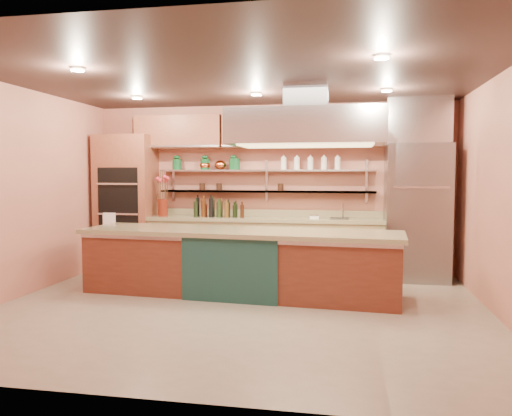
% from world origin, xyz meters
% --- Properties ---
extents(floor, '(6.00, 5.00, 0.02)m').
position_xyz_m(floor, '(0.00, 0.00, -0.01)').
color(floor, gray).
rests_on(floor, ground).
extents(ceiling, '(6.00, 5.00, 0.02)m').
position_xyz_m(ceiling, '(0.00, 0.00, 2.80)').
color(ceiling, black).
rests_on(ceiling, wall_back).
extents(wall_back, '(6.00, 0.04, 2.80)m').
position_xyz_m(wall_back, '(0.00, 2.50, 1.40)').
color(wall_back, '#B96D57').
rests_on(wall_back, floor).
extents(wall_front, '(6.00, 0.04, 2.80)m').
position_xyz_m(wall_front, '(0.00, -2.50, 1.40)').
color(wall_front, '#B96D57').
rests_on(wall_front, floor).
extents(wall_left, '(0.04, 5.00, 2.80)m').
position_xyz_m(wall_left, '(-3.00, 0.00, 1.40)').
color(wall_left, '#B96D57').
rests_on(wall_left, floor).
extents(wall_right, '(0.04, 5.00, 2.80)m').
position_xyz_m(wall_right, '(3.00, 0.00, 1.40)').
color(wall_right, '#B96D57').
rests_on(wall_right, floor).
extents(oven_stack, '(0.95, 0.64, 2.30)m').
position_xyz_m(oven_stack, '(-2.45, 2.18, 1.15)').
color(oven_stack, brown).
rests_on(oven_stack, floor).
extents(refrigerator, '(0.95, 0.72, 2.10)m').
position_xyz_m(refrigerator, '(2.35, 2.14, 1.05)').
color(refrigerator, gray).
rests_on(refrigerator, floor).
extents(back_counter, '(3.84, 0.64, 0.93)m').
position_xyz_m(back_counter, '(-0.05, 2.20, 0.47)').
color(back_counter, tan).
rests_on(back_counter, floor).
extents(wall_shelf_lower, '(3.60, 0.26, 0.03)m').
position_xyz_m(wall_shelf_lower, '(-0.05, 2.37, 1.35)').
color(wall_shelf_lower, '#B5B8BD').
rests_on(wall_shelf_lower, wall_back).
extents(wall_shelf_upper, '(3.60, 0.26, 0.03)m').
position_xyz_m(wall_shelf_upper, '(-0.05, 2.37, 1.70)').
color(wall_shelf_upper, '#B5B8BD').
rests_on(wall_shelf_upper, wall_back).
extents(upper_cabinets, '(4.60, 0.36, 0.55)m').
position_xyz_m(upper_cabinets, '(0.00, 2.32, 2.35)').
color(upper_cabinets, brown).
rests_on(upper_cabinets, wall_back).
extents(range_hood, '(2.00, 1.00, 0.45)m').
position_xyz_m(range_hood, '(0.75, 0.72, 2.25)').
color(range_hood, '#B5B8BD').
rests_on(range_hood, ceiling).
extents(ceiling_downlights, '(4.00, 2.80, 0.02)m').
position_xyz_m(ceiling_downlights, '(0.00, 0.20, 2.77)').
color(ceiling_downlights, '#FFE5A5').
rests_on(ceiling_downlights, ceiling).
extents(island, '(4.31, 1.24, 0.89)m').
position_xyz_m(island, '(-0.15, 0.72, 0.44)').
color(island, maroon).
rests_on(island, floor).
extents(flower_vase, '(0.17, 0.17, 0.29)m').
position_xyz_m(flower_vase, '(-1.78, 2.15, 1.07)').
color(flower_vase, '#611A0E').
rests_on(flower_vase, back_counter).
extents(oil_bottle_cluster, '(0.91, 0.27, 0.29)m').
position_xyz_m(oil_bottle_cluster, '(-0.79, 2.15, 1.08)').
color(oil_bottle_cluster, black).
rests_on(oil_bottle_cluster, back_counter).
extents(kitchen_scale, '(0.15, 0.12, 0.08)m').
position_xyz_m(kitchen_scale, '(0.78, 2.15, 0.97)').
color(kitchen_scale, white).
rests_on(kitchen_scale, back_counter).
extents(bar_faucet, '(0.04, 0.04, 0.24)m').
position_xyz_m(bar_faucet, '(1.23, 2.25, 1.05)').
color(bar_faucet, silver).
rests_on(bar_faucet, back_counter).
extents(copper_kettle, '(0.24, 0.24, 0.16)m').
position_xyz_m(copper_kettle, '(-0.83, 2.37, 1.79)').
color(copper_kettle, '#BA552B').
rests_on(copper_kettle, wall_shelf_upper).
extents(green_canister, '(0.17, 0.17, 0.19)m').
position_xyz_m(green_canister, '(-0.57, 2.37, 1.81)').
color(green_canister, '#0F4921').
rests_on(green_canister, wall_shelf_upper).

